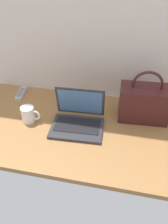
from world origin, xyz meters
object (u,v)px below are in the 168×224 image
coffee_mug (28,114)px  remote_control_near (21,93)px  laptop (78,119)px  handbag (144,103)px

coffee_mug → remote_control_near: size_ratio=0.74×
laptop → remote_control_near: bearing=153.6°
handbag → remote_control_near: bearing=174.2°
coffee_mug → remote_control_near: 0.33m
laptop → remote_control_near: laptop is taller
laptop → coffee_mug: (-0.31, -0.03, 0.00)m
laptop → handbag: (0.38, 0.15, 0.07)m
remote_control_near → laptop: bearing=-26.4°
remote_control_near → handbag: size_ratio=0.50×
coffee_mug → remote_control_near: bearing=123.5°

